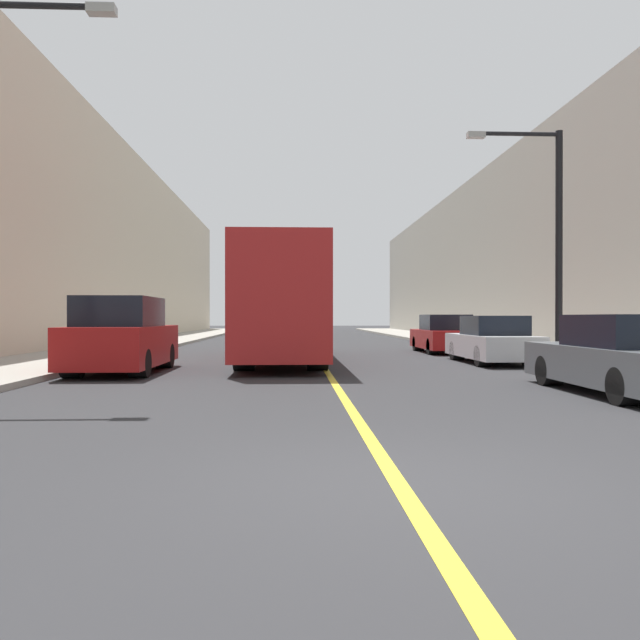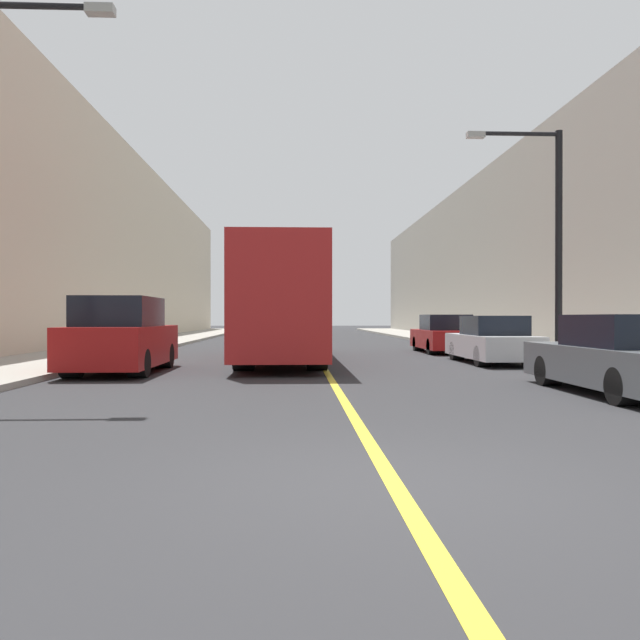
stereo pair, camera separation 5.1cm
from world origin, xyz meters
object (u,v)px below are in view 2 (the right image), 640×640
at_px(parked_suv_left, 122,338).
at_px(car_right_mid, 492,342).
at_px(bus, 283,303).
at_px(street_lamp_right, 549,228).
at_px(car_right_near, 622,358).
at_px(car_right_far, 444,336).

relative_size(parked_suv_left, car_right_mid, 1.03).
relative_size(bus, parked_suv_left, 2.45).
height_order(bus, street_lamp_right, street_lamp_right).
height_order(car_right_mid, street_lamp_right, street_lamp_right).
xyz_separation_m(bus, car_right_near, (6.36, -9.02, -1.21)).
distance_m(bus, parked_suv_left, 5.83).
xyz_separation_m(car_right_far, street_lamp_right, (1.22, -7.31, 3.28)).
bearing_deg(street_lamp_right, bus, 159.68).
relative_size(bus, car_right_mid, 2.53).
bearing_deg(car_right_far, parked_suv_left, -140.54).
height_order(car_right_near, car_right_far, car_right_far).
distance_m(bus, car_right_near, 11.10).
xyz_separation_m(bus, car_right_far, (6.37, 4.50, -1.19)).
bearing_deg(bus, parked_suv_left, -134.75).
bearing_deg(car_right_near, car_right_far, 89.92).
height_order(car_right_near, car_right_mid, car_right_near).
xyz_separation_m(parked_suv_left, car_right_far, (10.42, 8.57, -0.20)).
height_order(parked_suv_left, car_right_near, parked_suv_left).
relative_size(bus, street_lamp_right, 1.75).
height_order(bus, car_right_mid, bus).
bearing_deg(car_right_mid, parked_suv_left, -165.04).
height_order(car_right_mid, car_right_far, car_right_far).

